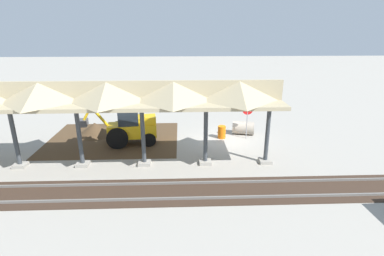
# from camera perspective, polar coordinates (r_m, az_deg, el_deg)

# --- Properties ---
(ground_plane) EXTENTS (120.00, 120.00, 0.00)m
(ground_plane) POSITION_cam_1_polar(r_m,az_deg,el_deg) (21.25, 6.59, -2.33)
(ground_plane) COLOR #9E998E
(dirt_work_zone) EXTENTS (9.03, 7.00, 0.01)m
(dirt_work_zone) POSITION_cam_1_polar(r_m,az_deg,el_deg) (22.06, -14.68, -2.01)
(dirt_work_zone) COLOR #4C3823
(dirt_work_zone) RESTS_ON ground
(platform_canopy) EXTENTS (22.44, 3.20, 4.90)m
(platform_canopy) POSITION_cam_1_polar(r_m,az_deg,el_deg) (17.22, -21.58, 5.90)
(platform_canopy) COLOR #9E998E
(platform_canopy) RESTS_ON ground
(rail_tracks) EXTENTS (60.00, 2.58, 0.15)m
(rail_tracks) POSITION_cam_1_polar(r_m,az_deg,el_deg) (15.22, 10.43, -11.54)
(rail_tracks) COLOR slate
(rail_tracks) RESTS_ON ground
(stop_sign) EXTENTS (0.76, 0.06, 2.53)m
(stop_sign) POSITION_cam_1_polar(r_m,az_deg,el_deg) (21.23, 10.52, 2.67)
(stop_sign) COLOR gray
(stop_sign) RESTS_ON ground
(backhoe) EXTENTS (5.13, 2.05, 2.82)m
(backhoe) POSITION_cam_1_polar(r_m,az_deg,el_deg) (20.50, -11.75, 0.37)
(backhoe) COLOR #EAB214
(backhoe) RESTS_ON ground
(dirt_mound) EXTENTS (5.28, 5.28, 1.85)m
(dirt_mound) POSITION_cam_1_polar(r_m,az_deg,el_deg) (23.28, -17.86, -1.22)
(dirt_mound) COLOR #4C3823
(dirt_mound) RESTS_ON ground
(concrete_pipe) EXTENTS (1.74, 1.30, 0.97)m
(concrete_pipe) POSITION_cam_1_polar(r_m,az_deg,el_deg) (22.49, 9.73, 0.05)
(concrete_pipe) COLOR #9E9384
(concrete_pipe) RESTS_ON ground
(traffic_barrel) EXTENTS (0.56, 0.56, 0.90)m
(traffic_barrel) POSITION_cam_1_polar(r_m,az_deg,el_deg) (21.48, 5.68, -0.77)
(traffic_barrel) COLOR orange
(traffic_barrel) RESTS_ON ground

